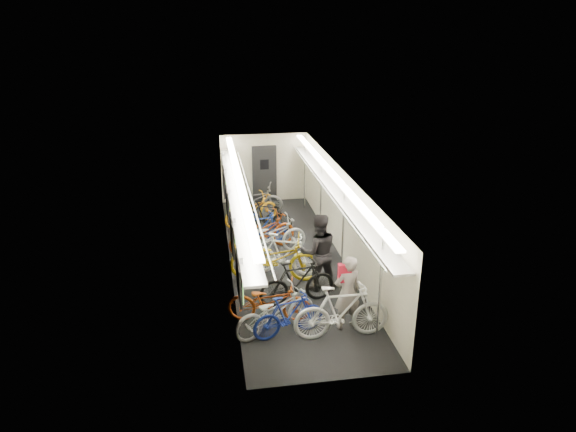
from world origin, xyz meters
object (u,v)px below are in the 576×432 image
object	(u,v)px
passenger_mid	(318,252)
backpack	(345,273)
bicycle_0	(275,312)
passenger_near	(347,293)
bicycle_1	(289,315)

from	to	relation	value
passenger_mid	backpack	xyz separation A→B (m)	(0.15, -1.76, 0.33)
bicycle_0	passenger_near	distance (m)	1.52
bicycle_1	passenger_near	bearing A→B (deg)	-99.59
bicycle_0	backpack	size ratio (longest dim) A/B	4.84
passenger_near	passenger_mid	xyz separation A→B (m)	(-0.23, 1.75, 0.13)
bicycle_0	passenger_near	xyz separation A→B (m)	(1.48, -0.05, 0.33)
bicycle_0	backpack	xyz separation A→B (m)	(1.40, -0.07, 0.80)
passenger_near	backpack	size ratio (longest dim) A/B	4.29
passenger_mid	bicycle_0	bearing A→B (deg)	51.65
passenger_near	passenger_mid	bearing A→B (deg)	-95.23
bicycle_1	backpack	xyz separation A→B (m)	(1.15, 0.09, 0.82)
passenger_mid	bicycle_1	bearing A→B (deg)	59.68
bicycle_0	passenger_near	size ratio (longest dim) A/B	1.13
backpack	passenger_mid	bearing A→B (deg)	98.56
passenger_mid	backpack	size ratio (longest dim) A/B	4.98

